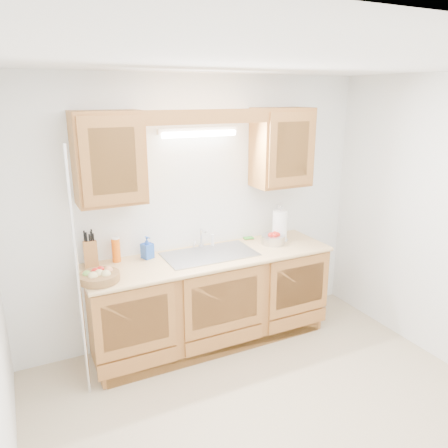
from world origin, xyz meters
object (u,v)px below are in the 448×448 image
knife_block (91,254)px  paper_towel (280,226)px  fruit_basket (99,276)px  apple_bowl (273,239)px

knife_block → paper_towel: paper_towel is taller
paper_towel → fruit_basket: bearing=-173.3°
paper_towel → knife_block: bearing=176.0°
apple_bowl → fruit_basket: bearing=-174.7°
paper_towel → apple_bowl: bearing=-152.6°
knife_block → apple_bowl: knife_block is taller
fruit_basket → apple_bowl: (1.72, 0.16, 0.01)m
knife_block → apple_bowl: (1.72, -0.18, -0.07)m
knife_block → fruit_basket: bearing=-83.9°
fruit_basket → knife_block: (0.00, 0.34, 0.07)m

